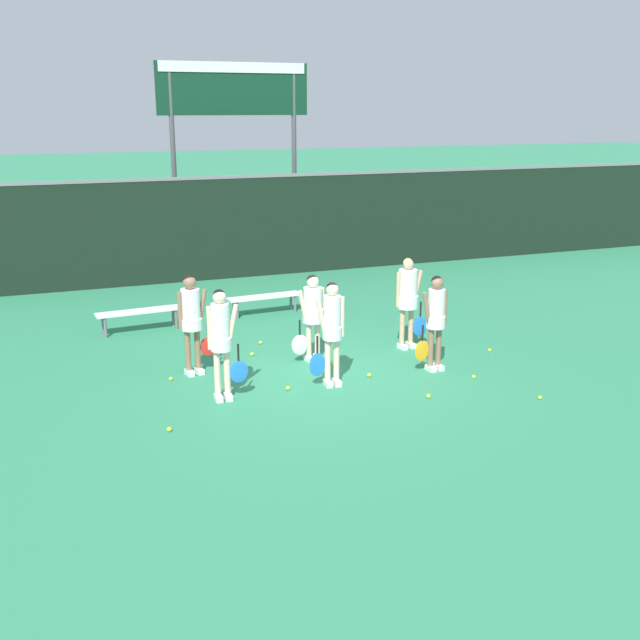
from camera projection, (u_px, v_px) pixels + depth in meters
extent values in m
plane|color=#2D7F56|center=(321.00, 371.00, 13.20)|extent=(140.00, 140.00, 0.00)
cube|color=black|center=(216.00, 230.00, 19.90)|extent=(60.00, 0.06, 2.68)
cube|color=slate|center=(214.00, 178.00, 19.53)|extent=(60.00, 0.08, 0.08)
cylinder|color=#515156|center=(174.00, 168.00, 20.99)|extent=(0.14, 0.14, 5.70)
cylinder|color=#515156|center=(294.00, 164.00, 22.21)|extent=(0.14, 0.14, 5.70)
cube|color=#0F3823|center=(233.00, 89.00, 21.01)|extent=(4.35, 0.12, 1.43)
cube|color=white|center=(233.00, 67.00, 20.79)|extent=(4.18, 0.02, 0.29)
cube|color=silver|center=(139.00, 311.00, 15.41)|extent=(1.80, 0.50, 0.04)
cylinder|color=slate|center=(173.00, 316.00, 15.88)|extent=(0.06, 0.06, 0.42)
cylinder|color=slate|center=(176.00, 319.00, 15.66)|extent=(0.06, 0.06, 0.42)
cylinder|color=slate|center=(103.00, 325.00, 15.29)|extent=(0.06, 0.06, 0.42)
cylinder|color=slate|center=(105.00, 328.00, 15.07)|extent=(0.06, 0.06, 0.42)
cube|color=silver|center=(265.00, 297.00, 16.74)|extent=(1.70, 0.47, 0.04)
cylinder|color=slate|center=(291.00, 301.00, 17.18)|extent=(0.06, 0.06, 0.38)
cylinder|color=slate|center=(295.00, 304.00, 16.96)|extent=(0.06, 0.06, 0.38)
cylinder|color=slate|center=(234.00, 308.00, 16.64)|extent=(0.06, 0.06, 0.38)
cylinder|color=slate|center=(237.00, 310.00, 16.42)|extent=(0.06, 0.06, 0.38)
cylinder|color=beige|center=(227.00, 373.00, 11.83)|extent=(0.10, 0.10, 0.86)
cylinder|color=beige|center=(217.00, 375.00, 11.79)|extent=(0.10, 0.10, 0.86)
cube|color=white|center=(228.00, 397.00, 11.91)|extent=(0.12, 0.24, 0.09)
cube|color=white|center=(219.00, 398.00, 11.86)|extent=(0.12, 0.24, 0.09)
cylinder|color=white|center=(221.00, 344.00, 11.67)|extent=(0.33, 0.33, 0.20)
cylinder|color=white|center=(220.00, 326.00, 11.59)|extent=(0.29, 0.29, 0.72)
sphere|color=beige|center=(219.00, 297.00, 11.47)|extent=(0.21, 0.21, 0.21)
sphere|color=black|center=(219.00, 295.00, 11.48)|extent=(0.19, 0.19, 0.19)
cylinder|color=beige|center=(232.00, 326.00, 11.65)|extent=(0.22, 0.08, 0.69)
cylinder|color=beige|center=(209.00, 328.00, 11.54)|extent=(0.08, 0.08, 0.68)
cylinder|color=black|center=(238.00, 352.00, 11.78)|extent=(0.03, 0.03, 0.27)
ellipsoid|color=blue|center=(239.00, 372.00, 11.87)|extent=(0.31, 0.03, 0.38)
cylinder|color=beige|center=(336.00, 361.00, 12.45)|extent=(0.10, 0.10, 0.84)
cylinder|color=beige|center=(328.00, 362.00, 12.41)|extent=(0.10, 0.10, 0.84)
cube|color=white|center=(337.00, 382.00, 12.53)|extent=(0.13, 0.25, 0.09)
cube|color=white|center=(328.00, 383.00, 12.48)|extent=(0.13, 0.25, 0.09)
cylinder|color=white|center=(332.00, 333.00, 12.30)|extent=(0.32, 0.32, 0.21)
cylinder|color=white|center=(332.00, 317.00, 12.22)|extent=(0.28, 0.28, 0.70)
sphere|color=beige|center=(332.00, 290.00, 12.10)|extent=(0.20, 0.20, 0.20)
sphere|color=black|center=(332.00, 288.00, 12.11)|extent=(0.19, 0.19, 0.19)
cylinder|color=beige|center=(322.00, 318.00, 12.17)|extent=(0.22, 0.09, 0.67)
cylinder|color=beige|center=(342.00, 317.00, 12.27)|extent=(0.08, 0.08, 0.67)
cylinder|color=black|center=(317.00, 344.00, 12.25)|extent=(0.03, 0.03, 0.29)
ellipsoid|color=blue|center=(317.00, 365.00, 12.35)|extent=(0.28, 0.03, 0.41)
cylinder|color=#8C664C|center=(438.00, 347.00, 13.20)|extent=(0.10, 0.10, 0.81)
cylinder|color=#8C664C|center=(431.00, 348.00, 13.14)|extent=(0.10, 0.10, 0.81)
cube|color=white|center=(438.00, 367.00, 13.27)|extent=(0.12, 0.24, 0.09)
cube|color=white|center=(431.00, 368.00, 13.21)|extent=(0.12, 0.24, 0.09)
cylinder|color=white|center=(436.00, 322.00, 13.04)|extent=(0.33, 0.33, 0.21)
cylinder|color=white|center=(436.00, 308.00, 12.97)|extent=(0.29, 0.29, 0.66)
sphere|color=#8C664C|center=(437.00, 283.00, 12.85)|extent=(0.21, 0.21, 0.21)
sphere|color=black|center=(437.00, 281.00, 12.86)|extent=(0.20, 0.20, 0.20)
cylinder|color=#8C664C|center=(427.00, 309.00, 12.91)|extent=(0.21, 0.08, 0.63)
cylinder|color=#8C664C|center=(445.00, 307.00, 13.04)|extent=(0.08, 0.08, 0.63)
cylinder|color=black|center=(423.00, 333.00, 12.97)|extent=(0.03, 0.03, 0.28)
ellipsoid|color=orange|center=(422.00, 351.00, 13.06)|extent=(0.27, 0.03, 0.38)
cylinder|color=#8C664C|center=(198.00, 350.00, 13.00)|extent=(0.10, 0.10, 0.84)
cylinder|color=#8C664C|center=(188.00, 352.00, 12.92)|extent=(0.10, 0.10, 0.84)
cube|color=white|center=(199.00, 371.00, 13.08)|extent=(0.15, 0.26, 0.09)
cube|color=white|center=(190.00, 373.00, 12.99)|extent=(0.15, 0.26, 0.09)
cylinder|color=white|center=(191.00, 324.00, 12.83)|extent=(0.37, 0.37, 0.20)
cylinder|color=white|center=(191.00, 308.00, 12.75)|extent=(0.33, 0.33, 0.68)
sphere|color=#8C664C|center=(189.00, 283.00, 12.63)|extent=(0.23, 0.23, 0.23)
sphere|color=black|center=(189.00, 281.00, 12.64)|extent=(0.21, 0.21, 0.21)
cylinder|color=#8C664C|center=(202.00, 308.00, 12.85)|extent=(0.22, 0.11, 0.65)
cylinder|color=#8C664C|center=(180.00, 311.00, 12.66)|extent=(0.08, 0.08, 0.65)
cylinder|color=black|center=(208.00, 330.00, 12.99)|extent=(0.03, 0.03, 0.25)
ellipsoid|color=red|center=(208.00, 346.00, 13.07)|extent=(0.28, 0.03, 0.35)
cylinder|color=beige|center=(317.00, 339.00, 13.74)|extent=(0.10, 0.10, 0.76)
cylinder|color=beige|center=(309.00, 341.00, 13.64)|extent=(0.10, 0.10, 0.76)
cube|color=white|center=(318.00, 357.00, 13.80)|extent=(0.15, 0.26, 0.09)
cube|color=white|center=(310.00, 359.00, 13.71)|extent=(0.15, 0.26, 0.09)
cylinder|color=white|center=(313.00, 316.00, 13.56)|extent=(0.39, 0.39, 0.24)
cylinder|color=white|center=(313.00, 304.00, 13.50)|extent=(0.34, 0.34, 0.61)
sphere|color=beige|center=(313.00, 282.00, 13.39)|extent=(0.21, 0.21, 0.21)
sphere|color=black|center=(312.00, 280.00, 13.40)|extent=(0.20, 0.20, 0.20)
cylinder|color=beige|center=(303.00, 306.00, 13.40)|extent=(0.21, 0.11, 0.58)
cylinder|color=beige|center=(322.00, 303.00, 13.61)|extent=(0.08, 0.08, 0.58)
cylinder|color=black|center=(300.00, 327.00, 13.45)|extent=(0.03, 0.03, 0.28)
ellipsoid|color=silver|center=(300.00, 345.00, 13.54)|extent=(0.31, 0.03, 0.38)
cylinder|color=tan|center=(411.00, 326.00, 14.42)|extent=(0.10, 0.10, 0.84)
cylinder|color=tan|center=(402.00, 328.00, 14.33)|extent=(0.10, 0.10, 0.84)
cube|color=white|center=(411.00, 345.00, 14.49)|extent=(0.13, 0.25, 0.09)
cube|color=white|center=(402.00, 347.00, 14.41)|extent=(0.13, 0.25, 0.09)
cylinder|color=white|center=(407.00, 302.00, 14.24)|extent=(0.41, 0.41, 0.24)
cylinder|color=white|center=(408.00, 288.00, 14.16)|extent=(0.36, 0.36, 0.71)
sphere|color=tan|center=(408.00, 264.00, 14.04)|extent=(0.20, 0.20, 0.20)
sphere|color=#D8B772|center=(408.00, 263.00, 14.05)|extent=(0.18, 0.18, 0.18)
cylinder|color=tan|center=(417.00, 287.00, 14.26)|extent=(0.22, 0.10, 0.67)
cylinder|color=tan|center=(398.00, 290.00, 14.08)|extent=(0.08, 0.08, 0.67)
cylinder|color=black|center=(421.00, 309.00, 14.40)|extent=(0.03, 0.03, 0.29)
ellipsoid|color=blue|center=(420.00, 326.00, 14.49)|extent=(0.31, 0.03, 0.40)
sphere|color=#CCE033|center=(490.00, 350.00, 14.23)|extent=(0.07, 0.07, 0.07)
sphere|color=#CCE033|center=(215.00, 355.00, 13.97)|extent=(0.07, 0.07, 0.07)
sphere|color=#CCE033|center=(288.00, 388.00, 12.30)|extent=(0.07, 0.07, 0.07)
sphere|color=#CCE033|center=(327.00, 366.00, 13.34)|extent=(0.06, 0.06, 0.06)
sphere|color=#CCE033|center=(428.00, 396.00, 11.96)|extent=(0.07, 0.07, 0.07)
sphere|color=#CCE033|center=(169.00, 429.00, 10.72)|extent=(0.07, 0.07, 0.07)
sphere|color=#CCE033|center=(540.00, 398.00, 11.91)|extent=(0.06, 0.06, 0.06)
sphere|color=#CCE033|center=(369.00, 375.00, 12.90)|extent=(0.07, 0.07, 0.07)
sphere|color=#CCE033|center=(474.00, 377.00, 12.82)|extent=(0.07, 0.07, 0.07)
sphere|color=#CCE033|center=(252.00, 354.00, 13.99)|extent=(0.07, 0.07, 0.07)
sphere|color=#CCE033|center=(260.00, 343.00, 14.69)|extent=(0.07, 0.07, 0.07)
sphere|color=#CCE033|center=(171.00, 379.00, 12.73)|extent=(0.07, 0.07, 0.07)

